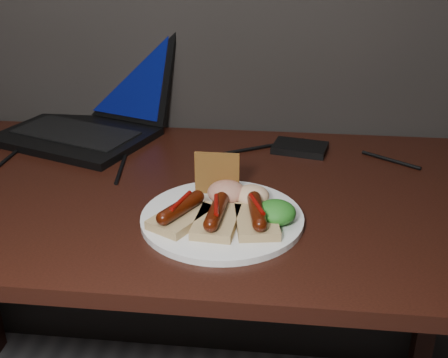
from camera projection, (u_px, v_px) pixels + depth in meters
name	position (u px, v px, depth m)	size (l,w,h in m)	color
desk	(169.00, 227.00, 1.17)	(1.40, 0.70, 0.75)	black
laptop	(90.00, 112.00, 1.40)	(0.44, 0.44, 0.25)	black
hard_drive	(300.00, 148.00, 1.30)	(0.12, 0.08, 0.02)	black
desk_cables	(185.00, 157.00, 1.27)	(0.92, 0.29, 0.01)	black
plate	(222.00, 218.00, 1.01)	(0.29, 0.29, 0.01)	white
bread_sausage_left	(181.00, 213.00, 0.98)	(0.12, 0.13, 0.04)	tan
bread_sausage_center	(216.00, 217.00, 0.97)	(0.08, 0.12, 0.04)	tan
bread_sausage_right	(257.00, 217.00, 0.97)	(0.09, 0.12, 0.04)	tan
crispbread	(217.00, 174.00, 1.07)	(0.09, 0.01, 0.09)	#905F27
salad_greens	(276.00, 212.00, 0.98)	(0.07, 0.07, 0.04)	#135F1A
salsa_mound	(227.00, 192.00, 1.04)	(0.07, 0.07, 0.04)	maroon
coleslaw_mound	(252.00, 196.00, 1.04)	(0.06, 0.06, 0.04)	beige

